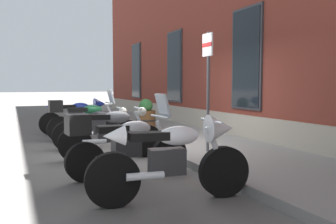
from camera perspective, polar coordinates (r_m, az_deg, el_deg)
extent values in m
plane|color=#565451|center=(8.17, -2.88, -5.97)|extent=(140.00, 140.00, 0.00)
cube|color=slate|center=(8.68, 5.15, -4.91)|extent=(32.00, 2.58, 0.14)
cube|color=gray|center=(9.29, 11.96, -2.63)|extent=(26.00, 0.10, 0.70)
cube|color=#2D2D33|center=(17.08, -4.97, 6.43)|extent=(1.22, 0.06, 2.52)
cube|color=black|center=(17.07, -5.07, 6.43)|extent=(1.10, 0.03, 2.40)
cube|color=#2D2D33|center=(13.04, 1.05, 7.12)|extent=(1.22, 0.06, 2.52)
cube|color=black|center=(13.02, 0.92, 7.12)|extent=(1.10, 0.03, 2.40)
cube|color=#2D2D33|center=(9.26, 12.23, 8.19)|extent=(1.22, 0.06, 2.52)
cube|color=black|center=(9.25, 12.08, 8.20)|extent=(1.10, 0.03, 2.40)
cylinder|color=black|center=(11.38, -10.35, -1.47)|extent=(0.15, 0.66, 0.65)
cylinder|color=black|center=(11.08, -17.92, -1.76)|extent=(0.15, 0.66, 0.65)
cylinder|color=silver|center=(11.34, -10.85, -0.17)|extent=(0.09, 0.32, 0.65)
cube|color=#28282B|center=(11.18, -14.35, -0.71)|extent=(0.24, 0.45, 0.32)
ellipsoid|color=#192D9E|center=(11.19, -13.63, 0.82)|extent=(0.28, 0.53, 0.24)
cube|color=black|center=(11.11, -15.54, 0.81)|extent=(0.24, 0.49, 0.10)
cylinder|color=silver|center=(11.29, -11.27, 1.75)|extent=(0.62, 0.07, 0.04)
cylinder|color=silver|center=(11.02, -15.74, -1.49)|extent=(0.11, 0.45, 0.09)
cone|color=#192D9E|center=(11.33, -10.63, 1.26)|extent=(0.38, 0.36, 0.36)
cone|color=#192D9E|center=(11.04, -17.88, 0.84)|extent=(0.25, 0.27, 0.24)
cylinder|color=black|center=(9.98, -8.24, -2.25)|extent=(0.14, 0.66, 0.65)
cylinder|color=black|center=(9.66, -16.55, -2.60)|extent=(0.14, 0.66, 0.65)
cylinder|color=silver|center=(9.93, -8.81, -0.76)|extent=(0.08, 0.32, 0.65)
cube|color=#28282B|center=(9.77, -12.63, -1.39)|extent=(0.23, 0.45, 0.32)
ellipsoid|color=#195633|center=(9.77, -11.80, 0.38)|extent=(0.28, 0.53, 0.24)
cube|color=black|center=(9.69, -13.99, 0.37)|extent=(0.24, 0.49, 0.10)
cylinder|color=silver|center=(9.88, -9.28, 1.44)|extent=(0.62, 0.06, 0.04)
cylinder|color=silver|center=(9.60, -14.21, -2.29)|extent=(0.11, 0.45, 0.09)
cube|color=#B2BCC6|center=(9.89, -8.96, 2.49)|extent=(0.36, 0.15, 0.40)
cube|color=black|center=(9.60, -17.22, 0.87)|extent=(0.37, 0.33, 0.30)
cylinder|color=black|center=(8.56, -6.36, -3.35)|extent=(0.16, 0.65, 0.64)
cylinder|color=black|center=(8.36, -15.59, -3.67)|extent=(0.16, 0.65, 0.64)
cylinder|color=silver|center=(8.51, -7.03, -1.79)|extent=(0.09, 0.30, 0.61)
cube|color=#28282B|center=(8.40, -11.28, -2.31)|extent=(0.25, 0.45, 0.32)
ellipsoid|color=black|center=(8.40, -10.29, -0.62)|extent=(0.29, 0.54, 0.24)
cube|color=black|center=(8.35, -12.86, -0.62)|extent=(0.25, 0.49, 0.10)
cylinder|color=silver|center=(8.46, -7.58, 0.60)|extent=(0.62, 0.08, 0.04)
cylinder|color=silver|center=(8.26, -13.21, -3.36)|extent=(0.12, 0.45, 0.09)
sphere|color=silver|center=(8.48, -7.05, 0.14)|extent=(0.18, 0.18, 0.18)
cylinder|color=black|center=(7.35, -3.31, -4.55)|extent=(0.19, 0.66, 0.65)
cylinder|color=black|center=(7.17, -14.35, -4.91)|extent=(0.19, 0.66, 0.65)
cylinder|color=silver|center=(7.30, -4.08, -2.46)|extent=(0.11, 0.33, 0.67)
cube|color=#28282B|center=(7.20, -9.17, -3.35)|extent=(0.27, 0.46, 0.32)
ellipsoid|color=slate|center=(7.18, -8.01, -0.81)|extent=(0.32, 0.55, 0.24)
cube|color=black|center=(7.13, -11.03, -0.80)|extent=(0.27, 0.50, 0.10)
cylinder|color=silver|center=(7.24, -4.72, 0.61)|extent=(0.62, 0.11, 0.04)
cylinder|color=silver|center=(7.06, -11.45, -4.58)|extent=(0.14, 0.46, 0.09)
sphere|color=silver|center=(7.26, -4.10, 0.07)|extent=(0.18, 0.18, 0.18)
cylinder|color=black|center=(6.13, 0.22, -6.54)|extent=(0.17, 0.61, 0.60)
cylinder|color=black|center=(5.62, -12.87, -7.65)|extent=(0.17, 0.61, 0.60)
cylinder|color=silver|center=(6.04, -0.62, -4.24)|extent=(0.09, 0.32, 0.64)
cube|color=#28282B|center=(5.79, -6.51, -5.41)|extent=(0.25, 0.46, 0.32)
ellipsoid|color=#B7BABF|center=(5.80, -5.15, -2.56)|extent=(0.30, 0.54, 0.24)
cube|color=black|center=(5.67, -8.70, -2.65)|extent=(0.26, 0.50, 0.10)
cylinder|color=silver|center=(5.96, -1.30, -0.72)|extent=(0.62, 0.08, 0.04)
cylinder|color=silver|center=(5.60, -8.93, -7.12)|extent=(0.13, 0.46, 0.09)
cube|color=#B2BCC6|center=(5.98, -0.79, 1.03)|extent=(0.37, 0.17, 0.40)
cube|color=black|center=(5.50, -13.98, -1.88)|extent=(0.38, 0.35, 0.30)
cylinder|color=black|center=(4.82, 8.73, -9.22)|extent=(0.19, 0.67, 0.66)
cylinder|color=black|center=(4.41, -8.66, -10.48)|extent=(0.19, 0.67, 0.66)
cylinder|color=silver|center=(4.72, 7.67, -6.12)|extent=(0.11, 0.33, 0.67)
cube|color=#28282B|center=(4.51, -0.17, -7.76)|extent=(0.27, 0.46, 0.32)
ellipsoid|color=silver|center=(4.50, 1.66, -3.73)|extent=(0.32, 0.55, 0.24)
cube|color=black|center=(4.39, -3.06, -3.79)|extent=(0.27, 0.50, 0.10)
cylinder|color=silver|center=(4.63, 6.81, -1.41)|extent=(0.62, 0.11, 0.04)
cylinder|color=silver|center=(4.35, -3.57, -9.98)|extent=(0.14, 0.46, 0.09)
cone|color=silver|center=(4.70, 8.26, -2.57)|extent=(0.40, 0.38, 0.36)
cone|color=silver|center=(4.31, -8.47, -3.72)|extent=(0.27, 0.29, 0.24)
cylinder|color=#4C4C51|center=(7.20, 6.31, 3.11)|extent=(0.06, 0.06, 2.34)
cube|color=white|center=(7.23, 6.23, 10.43)|extent=(0.36, 0.03, 0.44)
cube|color=red|center=(7.22, 6.12, 10.44)|extent=(0.36, 0.01, 0.08)
cylinder|color=brown|center=(10.73, -3.47, -1.26)|extent=(0.56, 0.56, 0.56)
cylinder|color=black|center=(10.73, -3.47, -1.26)|extent=(0.59, 0.59, 0.04)
sphere|color=#28602D|center=(10.69, -3.48, 0.99)|extent=(0.40, 0.40, 0.40)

